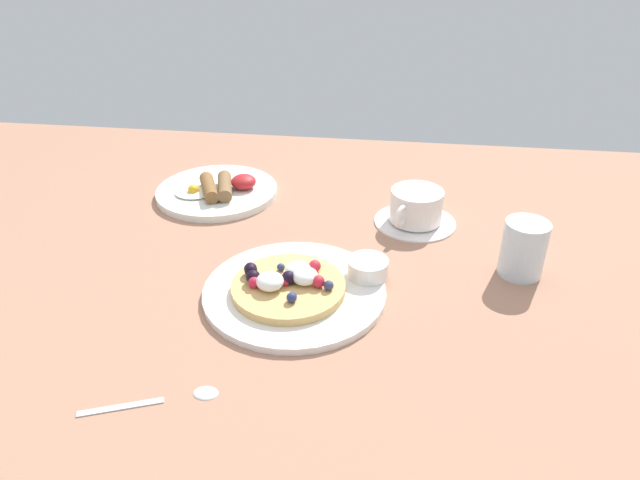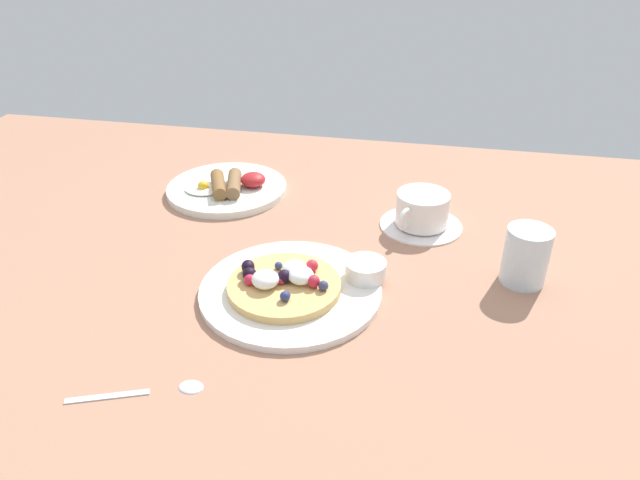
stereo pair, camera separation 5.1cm
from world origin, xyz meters
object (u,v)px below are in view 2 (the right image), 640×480
(pancake_plate, at_px, (291,290))
(teaspoon, at_px, (161,389))
(water_glass, at_px, (526,256))
(breakfast_plate, at_px, (227,189))
(coffee_cup, at_px, (422,208))
(coffee_saucer, at_px, (421,224))
(syrup_ramekin, at_px, (365,271))

(pancake_plate, xyz_separation_m, teaspoon, (-0.10, -0.21, -0.00))
(teaspoon, bearing_deg, pancake_plate, 65.33)
(teaspoon, distance_m, water_glass, 0.51)
(breakfast_plate, relative_size, coffee_cup, 2.01)
(coffee_cup, bearing_deg, water_glass, -41.41)
(coffee_cup, bearing_deg, breakfast_plate, 170.37)
(breakfast_plate, xyz_separation_m, coffee_cup, (0.36, -0.06, 0.03))
(breakfast_plate, relative_size, teaspoon, 1.56)
(coffee_cup, distance_m, teaspoon, 0.51)
(teaspoon, bearing_deg, coffee_saucer, 59.22)
(pancake_plate, bearing_deg, coffee_cup, 54.23)
(syrup_ramekin, xyz_separation_m, coffee_cup, (0.07, 0.19, 0.01))
(syrup_ramekin, bearing_deg, coffee_saucer, 70.00)
(breakfast_plate, bearing_deg, teaspoon, -78.72)
(coffee_cup, bearing_deg, syrup_ramekin, -109.95)
(syrup_ramekin, xyz_separation_m, coffee_saucer, (0.07, 0.19, -0.02))
(syrup_ramekin, xyz_separation_m, breakfast_plate, (-0.29, 0.25, -0.02))
(teaspoon, bearing_deg, coffee_cup, 59.21)
(coffee_saucer, relative_size, water_glass, 1.64)
(pancake_plate, height_order, teaspoon, pancake_plate)
(coffee_saucer, distance_m, teaspoon, 0.51)
(pancake_plate, relative_size, syrup_ramekin, 4.32)
(pancake_plate, relative_size, water_glass, 3.02)
(pancake_plate, xyz_separation_m, coffee_saucer, (0.17, 0.23, -0.00))
(water_glass, bearing_deg, syrup_ramekin, -166.00)
(teaspoon, bearing_deg, syrup_ramekin, 52.44)
(syrup_ramekin, bearing_deg, coffee_cup, 70.05)
(pancake_plate, xyz_separation_m, water_glass, (0.32, 0.10, 0.04))
(breakfast_plate, distance_m, teaspoon, 0.51)
(coffee_saucer, bearing_deg, coffee_cup, -117.00)
(teaspoon, bearing_deg, water_glass, 36.63)
(pancake_plate, distance_m, coffee_cup, 0.28)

